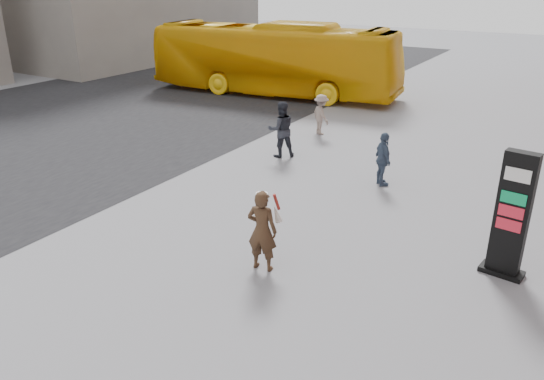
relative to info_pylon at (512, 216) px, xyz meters
The scene contains 8 objects.
ground 4.86m from the info_pylon, 155.58° to the right, with size 100.00×100.00×0.00m, color #9E9EA3.
road 17.58m from the info_pylon, 169.94° to the left, with size 16.00×60.00×0.01m, color black.
info_pylon is the anchor object (origin of this frame).
woman 4.87m from the info_pylon, 151.22° to the right, with size 0.72×0.67×1.73m.
bus 17.60m from the info_pylon, 136.47° to the left, with size 2.88×12.33×3.43m, color #E2A90B.
pedestrian_a 8.57m from the info_pylon, 152.01° to the left, with size 0.89×0.69×1.83m, color #25282F.
pedestrian_b 10.36m from the info_pylon, 137.29° to the left, with size 0.97×0.56×1.50m, color gray.
pedestrian_c 5.08m from the info_pylon, 138.99° to the left, with size 0.91×0.38×1.55m, color #405067.
Camera 1 is at (5.13, -8.42, 5.69)m, focal length 35.00 mm.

